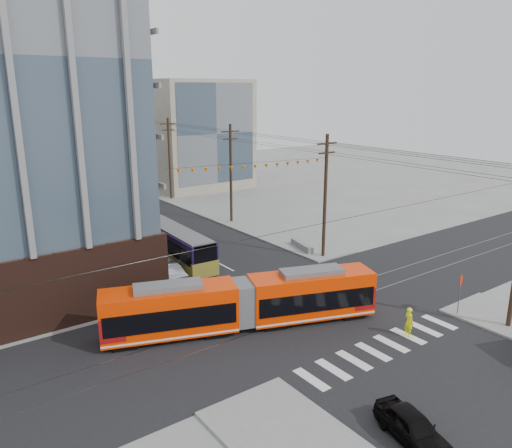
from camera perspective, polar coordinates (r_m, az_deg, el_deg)
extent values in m
plane|color=slate|center=(32.79, 10.15, -11.68)|extent=(160.00, 160.00, 0.00)
cube|color=gray|center=(77.86, -7.26, 10.18)|extent=(14.00, 14.00, 16.00)
cube|color=#8C99A5|center=(96.68, -12.05, 10.34)|extent=(16.00, 16.00, 14.00)
cylinder|color=black|center=(82.14, -14.58, 8.32)|extent=(0.30, 0.30, 11.00)
imported|color=black|center=(24.05, 17.47, -21.27)|extent=(2.45, 4.23, 1.35)
imported|color=#9B9FAD|center=(39.93, -10.38, -5.44)|extent=(1.70, 4.79, 1.57)
imported|color=beige|center=(42.23, -11.39, -4.42)|extent=(2.96, 5.27, 1.44)
imported|color=#585858|center=(50.59, -16.32, -1.61)|extent=(2.04, 4.26, 1.17)
imported|color=#F7FD0F|center=(32.37, 17.08, -10.65)|extent=(0.62, 0.79, 1.90)
cube|color=gray|center=(47.14, 5.26, -2.56)|extent=(1.60, 3.66, 0.71)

